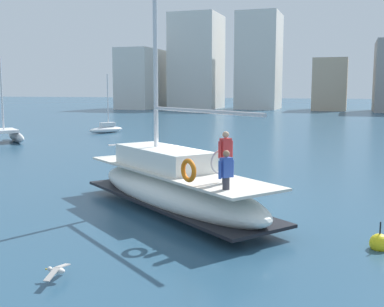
% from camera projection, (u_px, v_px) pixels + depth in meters
% --- Properties ---
extents(ground_plane, '(400.00, 400.00, 0.00)m').
position_uv_depth(ground_plane, '(198.00, 202.00, 18.23)').
color(ground_plane, '#284C66').
extents(main_sailboat, '(9.12, 7.68, 13.56)m').
position_uv_depth(main_sailboat, '(173.00, 185.00, 16.79)').
color(main_sailboat, white).
rests_on(main_sailboat, ground).
extents(moored_catamaran, '(5.67, 5.29, 6.77)m').
position_uv_depth(moored_catamaran, '(3.00, 135.00, 38.19)').
color(moored_catamaran, white).
rests_on(moored_catamaran, ground).
extents(moored_cutter_left, '(2.54, 3.77, 5.70)m').
position_uv_depth(moored_cutter_left, '(106.00, 128.00, 46.58)').
color(moored_cutter_left, silver).
rests_on(moored_cutter_left, ground).
extents(seagull, '(0.48, 1.05, 0.17)m').
position_uv_depth(seagull, '(57.00, 270.00, 10.69)').
color(seagull, silver).
rests_on(seagull, ground).
extents(mooring_buoy, '(0.53, 0.53, 0.87)m').
position_uv_depth(mooring_buoy, '(379.00, 243.00, 12.83)').
color(mooring_buoy, yellow).
rests_on(mooring_buoy, ground).
extents(waterfront_buildings, '(82.86, 19.40, 20.15)m').
position_uv_depth(waterfront_buildings, '(326.00, 71.00, 94.08)').
color(waterfront_buildings, silver).
rests_on(waterfront_buildings, ground).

